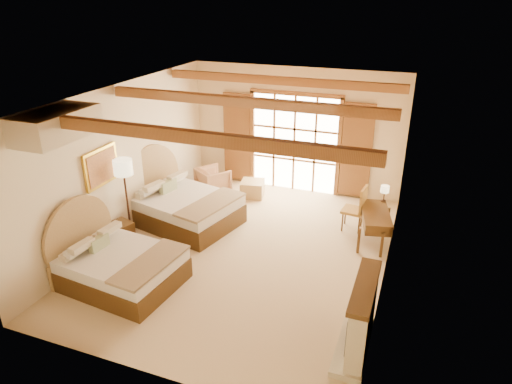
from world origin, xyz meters
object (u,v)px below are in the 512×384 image
at_px(nightstand, 121,235).
at_px(desk, 374,226).
at_px(armchair, 213,180).
at_px(bed_near, 114,263).
at_px(bed_far, 179,204).

bearing_deg(nightstand, desk, 42.18).
distance_m(nightstand, armchair, 3.23).
height_order(nightstand, armchair, armchair).
bearing_deg(nightstand, bed_near, -39.19).
height_order(bed_far, armchair, bed_far).
relative_size(bed_near, nightstand, 4.05).
bearing_deg(bed_near, nightstand, 127.44).
bearing_deg(bed_near, bed_far, 97.39).
xyz_separation_m(bed_near, armchair, (-0.07, 4.27, -0.06)).
bearing_deg(armchair, bed_near, 124.74).
xyz_separation_m(armchair, desk, (4.28, -1.11, 0.03)).
bearing_deg(desk, armchair, 152.21).
height_order(bed_near, armchair, bed_near).
xyz_separation_m(nightstand, armchair, (0.61, 3.17, 0.07)).
bearing_deg(bed_near, desk, 42.84).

